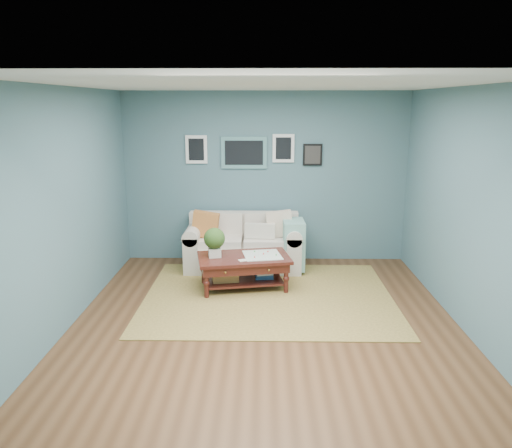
{
  "coord_description": "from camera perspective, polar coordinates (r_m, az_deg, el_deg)",
  "views": [
    {
      "loc": [
        -0.01,
        -5.41,
        2.51
      ],
      "look_at": [
        -0.12,
        1.0,
        0.95
      ],
      "focal_mm": 35.0,
      "sensor_mm": 36.0,
      "label": 1
    }
  ],
  "objects": [
    {
      "name": "coffee_table",
      "position": [
        6.88,
        -1.97,
        -4.35
      ],
      "size": [
        1.35,
        0.94,
        0.87
      ],
      "rotation": [
        0.0,
        0.0,
        0.18
      ],
      "color": "#380F0C",
      "rests_on": "ground"
    },
    {
      "name": "area_rug",
      "position": [
        6.72,
        1.43,
        -8.22
      ],
      "size": [
        3.26,
        2.61,
        0.01
      ],
      "primitive_type": "cube",
      "color": "brown",
      "rests_on": "ground"
    },
    {
      "name": "loveseat",
      "position": [
        7.74,
        -0.87,
        -2.33
      ],
      "size": [
        1.81,
        0.82,
        0.93
      ],
      "color": "beige",
      "rests_on": "ground"
    },
    {
      "name": "room_shell",
      "position": [
        5.59,
        1.04,
        1.77
      ],
      "size": [
        5.0,
        5.02,
        2.7
      ],
      "color": "brown",
      "rests_on": "ground"
    }
  ]
}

